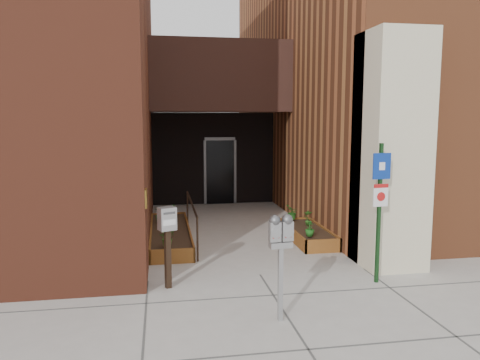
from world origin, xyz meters
name	(u,v)px	position (x,y,z in m)	size (l,w,h in m)	color
ground	(260,275)	(0.00, 0.00, 0.00)	(80.00, 80.00, 0.00)	#9E9991
architecture	(208,48)	(-0.18, 6.89, 4.98)	(20.00, 14.60, 10.00)	brown
planter_left	(170,235)	(-1.55, 2.70, 0.13)	(0.90, 3.60, 0.30)	brown
planter_right	(308,234)	(1.60, 2.20, 0.13)	(0.80, 2.20, 0.30)	brown
handrail	(192,209)	(-1.05, 2.65, 0.75)	(0.04, 3.34, 0.90)	black
parking_meter	(281,239)	(-0.13, -1.93, 1.17)	(0.34, 0.17, 1.51)	#98989A
sign_post	(380,198)	(1.90, -0.72, 1.48)	(0.33, 0.09, 2.40)	#133415
payment_dropbox	(167,230)	(-1.65, -0.37, 0.99)	(0.33, 0.29, 1.37)	black
shrub_left_a	(167,237)	(-1.64, 1.14, 0.48)	(0.32, 0.32, 0.35)	#2A5B1A
shrub_left_b	(168,218)	(-1.58, 2.95, 0.48)	(0.20, 0.20, 0.36)	#185217
shrub_left_c	(160,214)	(-1.78, 3.40, 0.50)	(0.22, 0.22, 0.39)	#19581C
shrub_left_d	(172,213)	(-1.48, 3.47, 0.50)	(0.21, 0.21, 0.40)	#1B5A19
shrub_right_a	(310,228)	(1.40, 1.43, 0.48)	(0.20, 0.20, 0.35)	#1E5C1A
shrub_right_b	(308,218)	(1.67, 2.43, 0.48)	(0.19, 0.19, 0.37)	#2A621C
shrub_right_c	(292,212)	(1.48, 3.10, 0.48)	(0.33, 0.33, 0.37)	#225C1A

